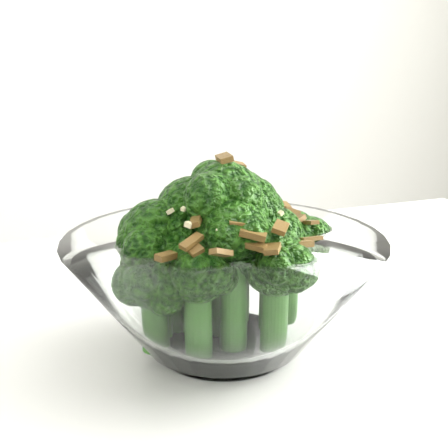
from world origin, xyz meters
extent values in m
cylinder|color=white|center=(0.27, 0.03, 0.75)|extent=(0.09, 0.09, 0.01)
cylinder|color=#295D18|center=(0.27, 0.03, 0.80)|extent=(0.02, 0.02, 0.08)
sphere|color=#265E11|center=(0.27, 0.03, 0.86)|extent=(0.05, 0.05, 0.05)
cylinder|color=#295D18|center=(0.29, 0.05, 0.80)|extent=(0.02, 0.02, 0.08)
sphere|color=#265E11|center=(0.29, 0.05, 0.85)|extent=(0.05, 0.05, 0.05)
cylinder|color=#295D18|center=(0.25, 0.04, 0.80)|extent=(0.02, 0.02, 0.07)
sphere|color=#265E11|center=(0.25, 0.04, 0.85)|extent=(0.05, 0.05, 0.05)
cylinder|color=#295D18|center=(0.27, 0.00, 0.80)|extent=(0.02, 0.02, 0.07)
sphere|color=#265E11|center=(0.27, 0.00, 0.84)|extent=(0.05, 0.05, 0.05)
cylinder|color=#295D18|center=(0.30, 0.03, 0.79)|extent=(0.02, 0.02, 0.06)
sphere|color=#265E11|center=(0.30, 0.03, 0.83)|extent=(0.04, 0.04, 0.04)
cylinder|color=#295D18|center=(0.24, 0.04, 0.79)|extent=(0.02, 0.02, 0.05)
sphere|color=#265E11|center=(0.24, 0.04, 0.83)|extent=(0.05, 0.05, 0.05)
cylinder|color=#295D18|center=(0.30, -0.01, 0.79)|extent=(0.02, 0.02, 0.05)
sphere|color=#265E11|center=(0.30, -0.01, 0.82)|extent=(0.04, 0.04, 0.04)
cylinder|color=#295D18|center=(0.25, 0.00, 0.79)|extent=(0.02, 0.02, 0.05)
sphere|color=#265E11|center=(0.25, 0.00, 0.82)|extent=(0.04, 0.04, 0.04)
cylinder|color=#295D18|center=(0.31, 0.06, 0.78)|extent=(0.02, 0.02, 0.04)
sphere|color=#265E11|center=(0.31, 0.06, 0.81)|extent=(0.04, 0.04, 0.04)
cylinder|color=#295D18|center=(0.22, 0.02, 0.78)|extent=(0.02, 0.02, 0.04)
sphere|color=#265E11|center=(0.22, 0.02, 0.81)|extent=(0.04, 0.04, 0.04)
cylinder|color=#295D18|center=(0.28, 0.07, 0.78)|extent=(0.02, 0.02, 0.04)
sphere|color=#265E11|center=(0.28, 0.07, 0.82)|extent=(0.04, 0.04, 0.04)
cylinder|color=#295D18|center=(0.23, 0.03, 0.79)|extent=(0.02, 0.02, 0.06)
sphere|color=#265E11|center=(0.23, 0.03, 0.84)|extent=(0.05, 0.05, 0.05)
cylinder|color=#295D18|center=(0.32, 0.03, 0.78)|extent=(0.02, 0.02, 0.04)
sphere|color=#265E11|center=(0.32, 0.03, 0.82)|extent=(0.05, 0.05, 0.05)
cube|color=olive|center=(0.32, 0.04, 0.85)|extent=(0.01, 0.01, 0.01)
cube|color=olive|center=(0.28, 0.03, 0.88)|extent=(0.01, 0.01, 0.01)
cube|color=olive|center=(0.28, -0.03, 0.84)|extent=(0.01, 0.01, 0.01)
cube|color=olive|center=(0.32, 0.06, 0.84)|extent=(0.01, 0.01, 0.01)
cube|color=olive|center=(0.30, 0.04, 0.86)|extent=(0.01, 0.02, 0.01)
cube|color=olive|center=(0.25, -0.03, 0.84)|extent=(0.02, 0.01, 0.01)
cube|color=olive|center=(0.26, 0.03, 0.88)|extent=(0.01, 0.01, 0.00)
cube|color=olive|center=(0.28, 0.04, 0.87)|extent=(0.01, 0.01, 0.01)
cube|color=olive|center=(0.23, 0.05, 0.85)|extent=(0.01, 0.01, 0.01)
cube|color=olive|center=(0.32, 0.00, 0.84)|extent=(0.02, 0.01, 0.00)
cube|color=olive|center=(0.24, 0.00, 0.85)|extent=(0.01, 0.01, 0.01)
cube|color=olive|center=(0.28, 0.03, 0.88)|extent=(0.01, 0.01, 0.01)
cube|color=olive|center=(0.29, -0.03, 0.84)|extent=(0.01, 0.02, 0.00)
cube|color=olive|center=(0.24, -0.02, 0.84)|extent=(0.01, 0.01, 0.01)
cube|color=olive|center=(0.30, 0.04, 0.86)|extent=(0.01, 0.01, 0.01)
cube|color=olive|center=(0.33, 0.02, 0.84)|extent=(0.01, 0.01, 0.01)
cube|color=olive|center=(0.28, 0.07, 0.85)|extent=(0.01, 0.01, 0.01)
cube|color=olive|center=(0.27, 0.06, 0.86)|extent=(0.01, 0.01, 0.01)
cube|color=olive|center=(0.31, 0.06, 0.84)|extent=(0.01, 0.02, 0.00)
cube|color=olive|center=(0.27, 0.03, 0.89)|extent=(0.01, 0.01, 0.01)
cube|color=olive|center=(0.30, 0.06, 0.85)|extent=(0.01, 0.01, 0.01)
cube|color=olive|center=(0.32, 0.04, 0.84)|extent=(0.01, 0.01, 0.01)
cube|color=olive|center=(0.22, -0.01, 0.84)|extent=(0.01, 0.01, 0.00)
cube|color=olive|center=(0.31, -0.01, 0.84)|extent=(0.01, 0.01, 0.01)
cube|color=olive|center=(0.32, 0.03, 0.84)|extent=(0.01, 0.02, 0.01)
cube|color=olive|center=(0.27, -0.02, 0.85)|extent=(0.01, 0.01, 0.01)
cube|color=olive|center=(0.25, 0.07, 0.84)|extent=(0.02, 0.01, 0.01)
cube|color=olive|center=(0.22, 0.03, 0.84)|extent=(0.01, 0.02, 0.01)
cube|color=olive|center=(0.28, -0.02, 0.85)|extent=(0.02, 0.01, 0.01)
cube|color=olive|center=(0.29, -0.02, 0.85)|extent=(0.01, 0.02, 0.01)
cube|color=olive|center=(0.24, -0.02, 0.84)|extent=(0.02, 0.01, 0.01)
cube|color=olive|center=(0.26, 0.07, 0.85)|extent=(0.01, 0.02, 0.01)
cube|color=beige|center=(0.24, -0.01, 0.85)|extent=(0.01, 0.01, 0.00)
cube|color=beige|center=(0.30, 0.00, 0.85)|extent=(0.00, 0.00, 0.00)
cube|color=beige|center=(0.23, 0.05, 0.85)|extent=(0.01, 0.01, 0.00)
cube|color=beige|center=(0.25, 0.05, 0.86)|extent=(0.01, 0.01, 0.00)
cube|color=beige|center=(0.29, 0.05, 0.86)|extent=(0.00, 0.01, 0.00)
cube|color=beige|center=(0.27, 0.06, 0.86)|extent=(0.00, 0.00, 0.00)
cube|color=beige|center=(0.24, 0.01, 0.86)|extent=(0.00, 0.00, 0.00)
cube|color=beige|center=(0.23, 0.02, 0.86)|extent=(0.01, 0.01, 0.00)
cube|color=beige|center=(0.28, 0.04, 0.88)|extent=(0.01, 0.01, 0.00)
cube|color=beige|center=(0.25, 0.06, 0.86)|extent=(0.01, 0.01, 0.01)
cube|color=beige|center=(0.21, 0.02, 0.84)|extent=(0.01, 0.01, 0.00)
cube|color=beige|center=(0.28, 0.04, 0.88)|extent=(0.01, 0.01, 0.00)
cube|color=beige|center=(0.26, 0.07, 0.85)|extent=(0.01, 0.01, 0.01)
cube|color=beige|center=(0.30, 0.04, 0.86)|extent=(0.01, 0.01, 0.00)
cube|color=beige|center=(0.27, 0.02, 0.88)|extent=(0.01, 0.00, 0.00)
cube|color=beige|center=(0.26, -0.02, 0.85)|extent=(0.01, 0.01, 0.01)
cube|color=beige|center=(0.26, 0.07, 0.85)|extent=(0.01, 0.01, 0.00)
cube|color=beige|center=(0.26, 0.05, 0.86)|extent=(0.01, 0.01, 0.00)
camera|label=1|loc=(0.16, -0.40, 0.97)|focal=55.00mm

